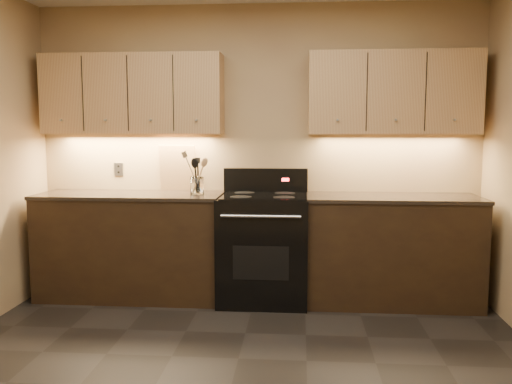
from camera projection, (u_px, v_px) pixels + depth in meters
The scene contains 13 objects.
wall_back at pixel (257, 150), 4.93m from camera, with size 4.00×0.04×2.60m, color tan.
counter_left at pixel (132, 245), 4.82m from camera, with size 1.62×0.62×0.93m.
counter_right at pixel (391, 250), 4.64m from camera, with size 1.46×0.62×0.93m.
stove at pixel (264, 246), 4.71m from camera, with size 0.76×0.68×1.14m.
upper_cab_left at pixel (133, 94), 4.82m from camera, with size 1.60×0.30×0.70m, color tan.
upper_cab_right at pixel (393, 93), 4.63m from camera, with size 1.44×0.30×0.70m, color tan.
outlet_plate at pixel (119, 169), 5.05m from camera, with size 0.09×0.01×0.12m, color #B2B5BA.
utensil_crock at pixel (197, 186), 4.72m from camera, with size 0.15×0.15×0.15m.
cutting_board at pixel (178, 168), 4.97m from camera, with size 0.33×0.02×0.42m, color tan.
wooden_spoon at pixel (193, 174), 4.72m from camera, with size 0.06×0.06×0.31m, color tan, non-canonical shape.
black_spoon at pixel (197, 175), 4.73m from camera, with size 0.06×0.06×0.29m, color black, non-canonical shape.
black_turner at pixel (198, 174), 4.69m from camera, with size 0.08×0.08×0.32m, color black, non-canonical shape.
steel_spatula at pixel (200, 169), 4.72m from camera, with size 0.08×0.08×0.39m, color silver, non-canonical shape.
Camera 1 is at (0.39, -2.93, 1.50)m, focal length 38.00 mm.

